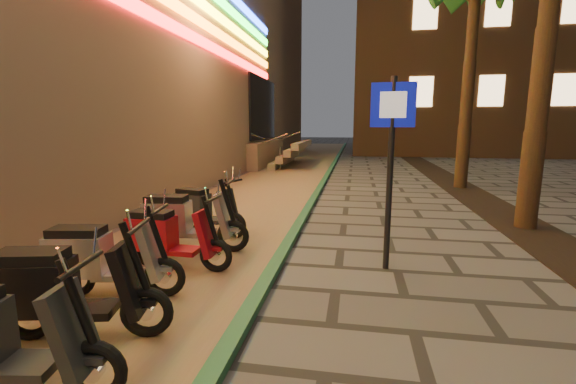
% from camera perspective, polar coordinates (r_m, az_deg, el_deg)
% --- Properties ---
extents(parking_strip, '(3.40, 60.00, 0.01)m').
position_cam_1_polar(parking_strip, '(11.74, -3.97, -0.07)').
color(parking_strip, '#8C7251').
rests_on(parking_strip, ground).
extents(green_curb, '(0.18, 60.00, 0.10)m').
position_cam_1_polar(green_curb, '(11.44, 4.32, -0.11)').
color(green_curb, '#24623C').
rests_on(green_curb, ground).
extents(pedestrian_sign, '(0.59, 0.11, 2.69)m').
position_cam_1_polar(pedestrian_sign, '(5.49, 15.03, 6.38)').
color(pedestrian_sign, black).
rests_on(pedestrian_sign, ground).
extents(scooter_7, '(1.66, 0.78, 1.17)m').
position_cam_1_polar(scooter_7, '(4.34, -30.58, -12.37)').
color(scooter_7, black).
rests_on(scooter_7, ground).
extents(scooter_8, '(1.61, 0.69, 1.13)m').
position_cam_1_polar(scooter_8, '(5.15, -26.09, -8.77)').
color(scooter_8, black).
rests_on(scooter_8, ground).
extents(scooter_9, '(1.55, 0.54, 1.09)m').
position_cam_1_polar(scooter_9, '(5.80, -17.47, -6.31)').
color(scooter_9, black).
rests_on(scooter_9, ground).
extents(scooter_10, '(1.72, 0.65, 1.20)m').
position_cam_1_polar(scooter_10, '(6.49, -15.26, -4.02)').
color(scooter_10, black).
rests_on(scooter_10, ground).
extents(scooter_11, '(1.54, 0.82, 1.09)m').
position_cam_1_polar(scooter_11, '(7.50, -12.55, -2.41)').
color(scooter_11, black).
rests_on(scooter_11, ground).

